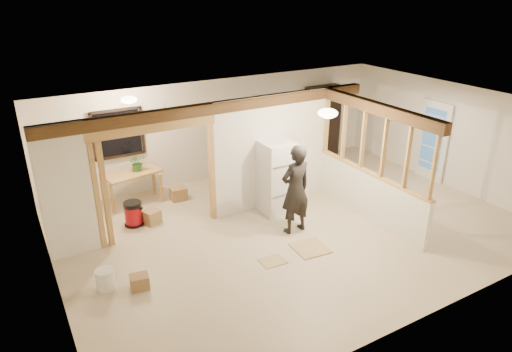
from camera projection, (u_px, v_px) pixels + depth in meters
floor at (294, 227)px, 9.37m from camera, size 9.00×6.50×0.01m
ceiling at (298, 108)px, 8.40m from camera, size 9.00×6.50×0.01m
wall_back at (222, 129)px, 11.48m from camera, size 9.00×0.01×2.50m
wall_front at (430, 248)px, 6.29m from camera, size 9.00×0.01×2.50m
wall_left at (47, 228)px, 6.81m from camera, size 0.01×6.50×2.50m
wall_right at (450, 135)px, 10.96m from camera, size 0.01×6.50×2.50m
partition_left_stub at (66, 192)px, 7.98m from camera, size 0.90×0.12×2.50m
partition_center at (272, 151)px, 9.93m from camera, size 2.80×0.12×2.50m
doorway_frame at (157, 181)px, 8.79m from camera, size 2.46×0.14×2.20m
header_beam_back at (221, 107)px, 8.94m from camera, size 7.00×0.18×0.22m
header_beam_right at (377, 108)px, 8.86m from camera, size 0.18×3.30×0.22m
pony_wall at (368, 196)px, 9.59m from camera, size 0.12×3.20×1.00m
stud_partition at (374, 143)px, 9.14m from camera, size 0.14×3.20×1.32m
window_back at (118, 134)px, 10.10m from camera, size 1.12×0.10×1.10m
french_door at (433, 141)px, 11.34m from camera, size 0.12×0.86×2.00m
ceiling_dome_main at (328, 113)px, 8.15m from camera, size 0.36×0.36×0.16m
ceiling_dome_util at (129, 100)px, 9.09m from camera, size 0.32×0.32×0.14m
hanging_bulb at (166, 119)px, 8.88m from camera, size 0.07×0.07×0.07m
refrigerator at (276, 177)px, 9.76m from camera, size 0.65×0.63×1.59m
woman at (295, 189)px, 8.88m from camera, size 0.70×0.48×1.83m
work_table at (134, 188)px, 10.25m from camera, size 1.29×0.82×0.76m
potted_plant at (138, 162)px, 10.12m from camera, size 0.36×0.31×0.39m
shop_vac at (133, 213)px, 9.36m from camera, size 0.46×0.46×0.52m
bookshelf at (322, 123)px, 12.74m from camera, size 1.03×0.34×2.06m
bucket at (105, 280)px, 7.38m from camera, size 0.34×0.34×0.38m
box_util_a at (179, 194)px, 10.51m from camera, size 0.36×0.31×0.30m
box_util_b at (152, 217)px, 9.48m from camera, size 0.40×0.40×0.29m
box_front at (140, 282)px, 7.44m from camera, size 0.33×0.29×0.24m
floor_panel_near at (310, 248)px, 8.60m from camera, size 0.67×0.67×0.02m
floor_panel_far at (273, 261)px, 8.21m from camera, size 0.46×0.38×0.01m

